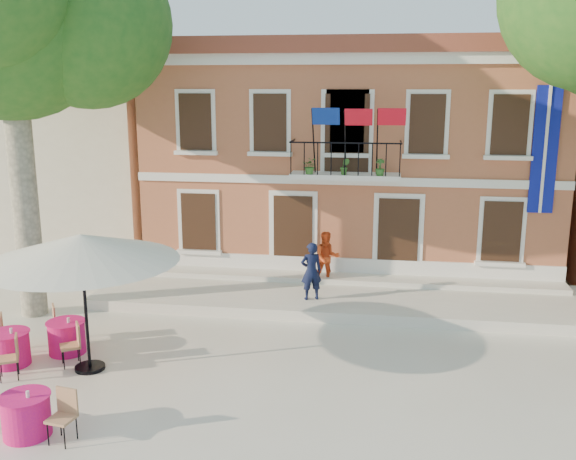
# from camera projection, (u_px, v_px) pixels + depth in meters

# --- Properties ---
(ground) EXTENTS (90.00, 90.00, 0.00)m
(ground) POSITION_uv_depth(u_px,v_px,m) (238.00, 363.00, 14.45)
(ground) COLOR beige
(ground) RESTS_ON ground
(main_building) EXTENTS (13.50, 9.59, 7.50)m
(main_building) POSITION_uv_depth(u_px,v_px,m) (353.00, 151.00, 22.94)
(main_building) COLOR #AE5F3E
(main_building) RESTS_ON ground
(neighbor_west) EXTENTS (9.40, 9.40, 6.40)m
(neighbor_west) POSITION_uv_depth(u_px,v_px,m) (67.00, 158.00, 25.71)
(neighbor_west) COLOR beige
(neighbor_west) RESTS_ON ground
(terrace) EXTENTS (14.00, 3.40, 0.30)m
(terrace) POSITION_uv_depth(u_px,v_px,m) (340.00, 298.00, 18.37)
(terrace) COLOR silver
(terrace) RESTS_ON ground
(plane_tree_west) EXTENTS (5.40, 5.40, 10.60)m
(plane_tree_west) POSITION_uv_depth(u_px,v_px,m) (7.00, 14.00, 15.79)
(plane_tree_west) COLOR #A59E84
(plane_tree_west) RESTS_ON ground
(patio_umbrella) EXTENTS (4.12, 4.12, 3.06)m
(patio_umbrella) POSITION_uv_depth(u_px,v_px,m) (81.00, 248.00, 13.51)
(patio_umbrella) COLOR black
(patio_umbrella) RESTS_ON ground
(pedestrian_navy) EXTENTS (0.69, 0.57, 1.62)m
(pedestrian_navy) POSITION_uv_depth(u_px,v_px,m) (311.00, 271.00, 17.61)
(pedestrian_navy) COLOR black
(pedestrian_navy) RESTS_ON terrace
(pedestrian_orange) EXTENTS (0.90, 0.78, 1.57)m
(pedestrian_orange) POSITION_uv_depth(u_px,v_px,m) (327.00, 258.00, 19.04)
(pedestrian_orange) COLOR #D94419
(pedestrian_orange) RESTS_ON terrace
(cafe_table_0) EXTENTS (1.30, 1.88, 0.95)m
(cafe_table_0) POSITION_uv_depth(u_px,v_px,m) (10.00, 347.00, 14.26)
(cafe_table_0) COLOR #E81558
(cafe_table_0) RESTS_ON ground
(cafe_table_1) EXTENTS (1.96, 0.90, 0.95)m
(cafe_table_1) POSITION_uv_depth(u_px,v_px,m) (26.00, 414.00, 11.39)
(cafe_table_1) COLOR #E81558
(cafe_table_1) RESTS_ON ground
(cafe_table_3) EXTENTS (1.40, 1.84, 0.95)m
(cafe_table_3) POSITION_uv_depth(u_px,v_px,m) (67.00, 336.00, 14.90)
(cafe_table_3) COLOR #E81558
(cafe_table_3) RESTS_ON ground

